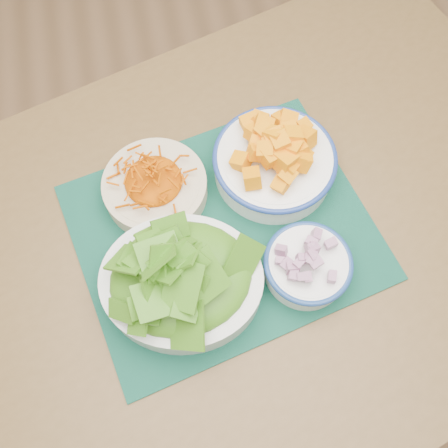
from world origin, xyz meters
name	(u,v)px	position (x,y,z in m)	size (l,w,h in m)	color
ground	(300,330)	(0.00, 0.00, 0.00)	(4.00, 4.00, 0.00)	#9C724B
table	(235,255)	(-0.21, 0.04, 0.66)	(1.49, 1.20, 0.75)	brown
placemat	(224,231)	(-0.23, 0.06, 0.75)	(0.49, 0.40, 0.00)	#072D22
carrot_bowl	(154,184)	(-0.33, 0.16, 0.79)	(0.19, 0.19, 0.07)	beige
squash_bowl	(275,158)	(-0.12, 0.16, 0.80)	(0.22, 0.22, 0.10)	white
lettuce_bowl	(181,277)	(-0.31, -0.03, 0.81)	(0.30, 0.27, 0.13)	silver
onion_bowl	(308,264)	(-0.11, -0.04, 0.79)	(0.17, 0.17, 0.08)	white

